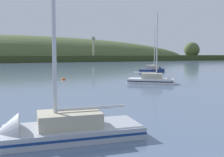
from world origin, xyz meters
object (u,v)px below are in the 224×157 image
sailboat_midwater_white (154,71)px  sailboat_outer_reach (156,82)px  dockside_crane (93,50)px  sailboat_far_left (51,135)px  mooring_buoy_foreground (63,80)px

sailboat_midwater_white → sailboat_outer_reach: size_ratio=1.12×
dockside_crane → sailboat_outer_reach: dockside_crane is taller
sailboat_midwater_white → sailboat_far_left: sailboat_far_left is taller
sailboat_far_left → sailboat_outer_reach: (21.67, 21.98, 0.01)m
sailboat_midwater_white → dockside_crane: bearing=55.8°
sailboat_midwater_white → mooring_buoy_foreground: (-28.36, -12.23, -0.28)m
mooring_buoy_foreground → sailboat_midwater_white: bearing=23.3°
sailboat_outer_reach → sailboat_midwater_white: bearing=97.0°
sailboat_midwater_white → sailboat_outer_reach: 29.76m
dockside_crane → mooring_buoy_foreground: 132.73m
sailboat_outer_reach → mooring_buoy_foreground: (-12.45, 12.92, -0.29)m
sailboat_outer_reach → mooring_buoy_foreground: bearing=173.3°
sailboat_midwater_white → sailboat_far_left: bearing=-151.2°
sailboat_midwater_white → mooring_buoy_foreground: bearing=-179.4°
sailboat_outer_reach → mooring_buoy_foreground: 17.95m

